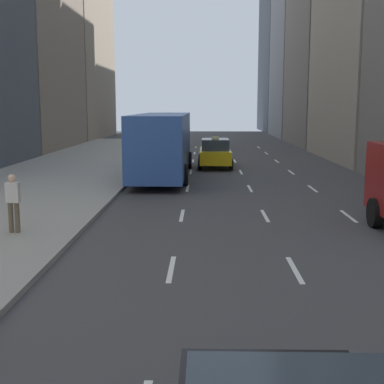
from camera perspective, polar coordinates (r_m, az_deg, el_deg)
sidewalk_left at (r=26.06m, az=-15.53°, el=0.93°), size 8.00×66.00×0.15m
lane_markings at (r=21.11m, az=6.88°, el=-0.87°), size 5.72×56.00×0.01m
taxi_second at (r=31.99m, az=2.48°, el=4.18°), size 2.02×4.40×1.87m
city_bus at (r=27.88m, az=-3.15°, el=5.31°), size 2.80×11.61×3.25m
pedestrian_far_walking at (r=15.68m, az=-18.54°, el=-0.85°), size 0.36×0.22×1.65m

